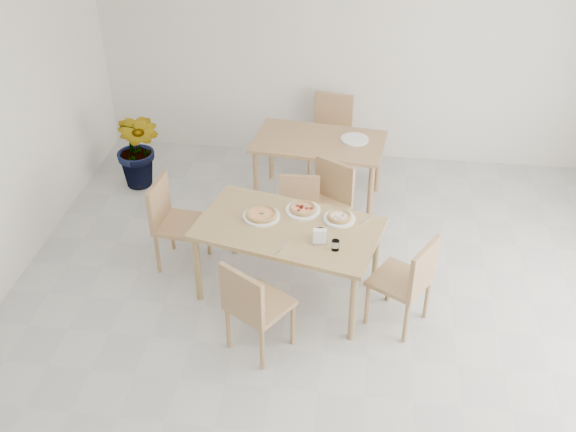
# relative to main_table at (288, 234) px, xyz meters

# --- Properties ---
(main_table) EXTENTS (1.77, 1.26, 0.75)m
(main_table) POSITION_rel_main_table_xyz_m (0.00, 0.00, 0.00)
(main_table) COLOR tan
(main_table) RESTS_ON ground
(chair_south) EXTENTS (0.62, 0.62, 0.91)m
(chair_south) POSITION_rel_main_table_xyz_m (-0.19, -0.79, -0.15)
(chair_south) COLOR #A98254
(chair_south) RESTS_ON ground
(chair_north) EXTENTS (0.61, 0.61, 0.90)m
(chair_north) POSITION_rel_main_table_xyz_m (0.29, 0.85, -0.15)
(chair_north) COLOR #A98254
(chair_north) RESTS_ON ground
(chair_west) EXTENTS (0.49, 0.49, 0.91)m
(chair_west) POSITION_rel_main_table_xyz_m (-1.16, 0.32, -0.14)
(chair_west) COLOR #A98254
(chair_west) RESTS_ON ground
(chair_east) EXTENTS (0.61, 0.61, 0.90)m
(chair_east) POSITION_rel_main_table_xyz_m (1.07, -0.31, -0.15)
(chair_east) COLOR #A98254
(chair_east) RESTS_ON ground
(plate_margherita) EXTENTS (0.33, 0.33, 0.02)m
(plate_margherita) POSITION_rel_main_table_xyz_m (-0.26, 0.12, 0.09)
(plate_margherita) COLOR white
(plate_margherita) RESTS_ON main_table
(plate_mushroom) EXTENTS (0.29, 0.29, 0.02)m
(plate_mushroom) POSITION_rel_main_table_xyz_m (0.44, 0.17, 0.09)
(plate_mushroom) COLOR white
(plate_mushroom) RESTS_ON main_table
(plate_pepperoni) EXTENTS (0.32, 0.32, 0.02)m
(plate_pepperoni) POSITION_rel_main_table_xyz_m (0.10, 0.26, 0.09)
(plate_pepperoni) COLOR white
(plate_pepperoni) RESTS_ON main_table
(pizza_margherita) EXTENTS (0.34, 0.34, 0.03)m
(pizza_margherita) POSITION_rel_main_table_xyz_m (-0.26, 0.12, 0.11)
(pizza_margherita) COLOR tan
(pizza_margherita) RESTS_ON plate_margherita
(pizza_mushroom) EXTENTS (0.23, 0.23, 0.03)m
(pizza_mushroom) POSITION_rel_main_table_xyz_m (0.44, 0.17, 0.11)
(pizza_mushroom) COLOR tan
(pizza_mushroom) RESTS_ON plate_mushroom
(pizza_pepperoni) EXTENTS (0.30, 0.30, 0.03)m
(pizza_pepperoni) POSITION_rel_main_table_xyz_m (0.10, 0.26, 0.11)
(pizza_pepperoni) COLOR tan
(pizza_pepperoni) RESTS_ON plate_pepperoni
(tumbler_a) EXTENTS (0.07, 0.07, 0.09)m
(tumbler_a) POSITION_rel_main_table_xyz_m (0.30, -0.14, 0.12)
(tumbler_a) COLOR white
(tumbler_a) RESTS_ON main_table
(tumbler_b) EXTENTS (0.07, 0.07, 0.09)m
(tumbler_b) POSITION_rel_main_table_xyz_m (0.44, -0.28, 0.12)
(tumbler_b) COLOR white
(tumbler_b) RESTS_ON main_table
(napkin_holder) EXTENTS (0.13, 0.07, 0.14)m
(napkin_holder) POSITION_rel_main_table_xyz_m (0.30, -0.21, 0.14)
(napkin_holder) COLOR silver
(napkin_holder) RESTS_ON main_table
(fork_a) EXTENTS (0.10, 0.17, 0.01)m
(fork_a) POSITION_rel_main_table_xyz_m (-0.01, -0.35, 0.08)
(fork_a) COLOR silver
(fork_a) RESTS_ON main_table
(fork_b) EXTENTS (0.11, 0.15, 0.01)m
(fork_b) POSITION_rel_main_table_xyz_m (0.68, 0.18, 0.08)
(fork_b) COLOR silver
(fork_b) RESTS_ON main_table
(second_table) EXTENTS (1.48, 0.95, 0.75)m
(second_table) POSITION_rel_main_table_xyz_m (0.13, 1.66, -0.01)
(second_table) COLOR #A98254
(second_table) RESTS_ON ground
(chair_back_s) EXTENTS (0.42, 0.42, 0.81)m
(chair_back_s) POSITION_rel_main_table_xyz_m (0.01, 0.89, -0.20)
(chair_back_s) COLOR #A98254
(chair_back_s) RESTS_ON ground
(chair_back_n) EXTENTS (0.51, 0.51, 0.92)m
(chair_back_n) POSITION_rel_main_table_xyz_m (0.22, 2.39, -0.14)
(chair_back_n) COLOR #A98254
(chair_back_n) RESTS_ON ground
(plate_empty) EXTENTS (0.30, 0.30, 0.02)m
(plate_empty) POSITION_rel_main_table_xyz_m (0.51, 1.71, 0.09)
(plate_empty) COLOR white
(plate_empty) RESTS_ON second_table
(potted_plant) EXTENTS (0.65, 0.58, 0.98)m
(potted_plant) POSITION_rel_main_table_xyz_m (-1.93, 1.68, -0.18)
(potted_plant) COLOR #1F6826
(potted_plant) RESTS_ON ground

